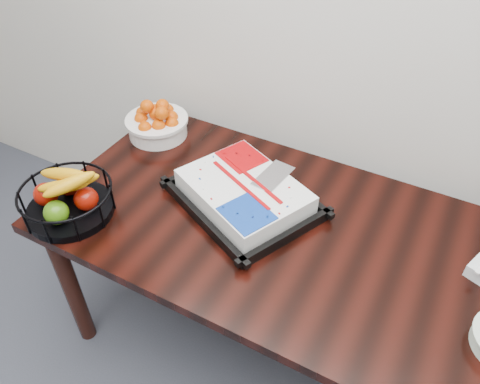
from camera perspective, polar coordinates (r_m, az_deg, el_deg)
The scene contains 4 objects.
table at distance 1.71m, azimuth 6.52°, elevation -6.82°, with size 1.80×0.90×0.75m.
cake_tray at distance 1.71m, azimuth 0.49°, elevation -0.24°, with size 0.62×0.56×0.10m.
tangerine_bowl at distance 2.08m, azimuth -10.12°, elevation 8.60°, with size 0.27×0.27×0.17m.
fruit_basket at distance 1.76m, azimuth -20.35°, elevation -0.72°, with size 0.33×0.33×0.17m.
Camera 1 is at (0.37, 0.91, 1.93)m, focal length 35.00 mm.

